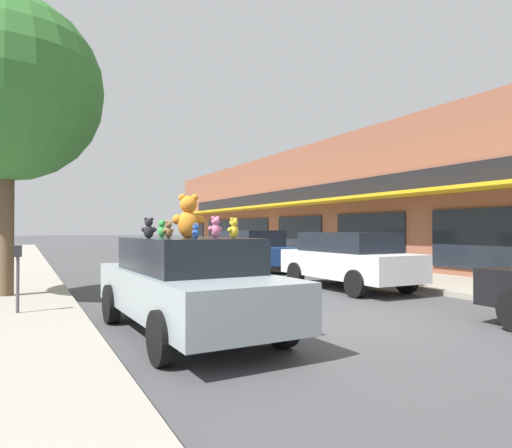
% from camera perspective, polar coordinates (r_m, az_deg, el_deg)
% --- Properties ---
extents(ground_plane, '(260.00, 260.00, 0.00)m').
position_cam_1_polar(ground_plane, '(8.71, 11.50, -11.99)').
color(ground_plane, '#424244').
extents(storefront_row, '(12.37, 38.61, 6.11)m').
position_cam_1_polar(storefront_row, '(27.76, 15.02, 2.13)').
color(storefront_row, brown).
rests_on(storefront_row, ground_plane).
extents(plush_art_car, '(2.14, 4.85, 1.57)m').
position_cam_1_polar(plush_art_car, '(7.60, -8.62, -7.26)').
color(plush_art_car, '#8C999E').
rests_on(plush_art_car, ground_plane).
extents(teddy_bear_giant, '(0.54, 0.37, 0.72)m').
position_cam_1_polar(teddy_bear_giant, '(7.50, -8.46, 0.91)').
color(teddy_bear_giant, orange).
rests_on(teddy_bear_giant, plush_art_car).
extents(teddy_bear_pink, '(0.27, 0.18, 0.36)m').
position_cam_1_polar(teddy_bear_pink, '(7.57, -5.11, -0.41)').
color(teddy_bear_pink, pink).
rests_on(teddy_bear_pink, plush_art_car).
extents(teddy_bear_brown, '(0.21, 0.15, 0.27)m').
position_cam_1_polar(teddy_bear_brown, '(7.35, -10.89, -0.71)').
color(teddy_bear_brown, olive).
rests_on(teddy_bear_brown, plush_art_car).
extents(teddy_bear_green, '(0.18, 0.23, 0.31)m').
position_cam_1_polar(teddy_bear_green, '(8.51, -11.68, -0.58)').
color(teddy_bear_green, green).
rests_on(teddy_bear_green, plush_art_car).
extents(teddy_bear_yellow, '(0.24, 0.19, 0.32)m').
position_cam_1_polar(teddy_bear_yellow, '(6.95, -2.83, -0.56)').
color(teddy_bear_yellow, yellow).
rests_on(teddy_bear_yellow, plush_art_car).
extents(teddy_bear_black, '(0.24, 0.19, 0.32)m').
position_cam_1_polar(teddy_bear_black, '(7.20, -13.27, -0.52)').
color(teddy_bear_black, black).
rests_on(teddy_bear_black, plush_art_car).
extents(teddy_bear_white, '(0.18, 0.11, 0.25)m').
position_cam_1_polar(teddy_bear_white, '(8.04, -8.93, -0.80)').
color(teddy_bear_white, white).
rests_on(teddy_bear_white, plush_art_car).
extents(teddy_bear_teal, '(0.19, 0.26, 0.35)m').
position_cam_1_polar(teddy_bear_teal, '(8.66, -8.01, -0.47)').
color(teddy_bear_teal, teal).
rests_on(teddy_bear_teal, plush_art_car).
extents(teddy_bear_blue, '(0.15, 0.15, 0.23)m').
position_cam_1_polar(teddy_bear_blue, '(6.75, -7.55, -0.91)').
color(teddy_bear_blue, blue).
rests_on(teddy_bear_blue, plush_art_car).
extents(parked_car_far_center, '(1.92, 4.53, 1.63)m').
position_cam_1_polar(parked_car_far_center, '(13.31, 11.34, -4.25)').
color(parked_car_far_center, silver).
rests_on(parked_car_far_center, ground_plane).
extents(parked_car_far_right, '(2.00, 4.27, 1.67)m').
position_cam_1_polar(parked_car_far_right, '(18.62, -0.74, -3.13)').
color(parked_car_far_right, '#1E4793').
rests_on(parked_car_far_right, ground_plane).
extents(street_tree, '(4.39, 4.39, 7.12)m').
position_cam_1_polar(street_tree, '(12.77, -28.61, 14.58)').
color(street_tree, brown).
rests_on(street_tree, sidewalk_near).
extents(parking_meter, '(0.14, 0.10, 1.27)m').
position_cam_1_polar(parking_meter, '(9.70, -27.63, -5.08)').
color(parking_meter, '#4C4C51').
rests_on(parking_meter, sidewalk_near).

